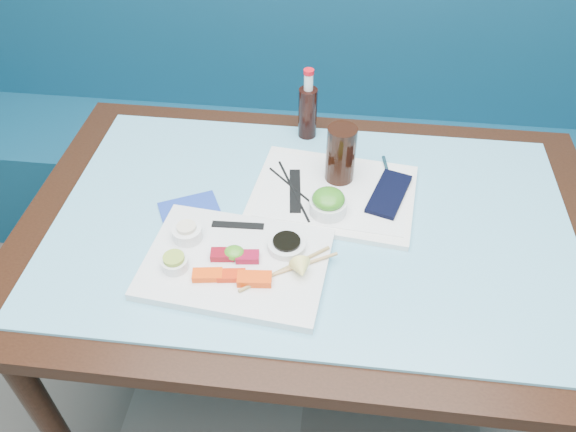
# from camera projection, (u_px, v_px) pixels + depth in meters

# --- Properties ---
(booth_bench) EXTENTS (3.00, 0.56, 1.17)m
(booth_bench) POSITION_uv_depth(u_px,v_px,m) (328.00, 142.00, 2.20)
(booth_bench) COLOR navy
(booth_bench) RESTS_ON ground
(dining_table) EXTENTS (1.40, 0.90, 0.75)m
(dining_table) POSITION_uv_depth(u_px,v_px,m) (311.00, 246.00, 1.40)
(dining_table) COLOR black
(dining_table) RESTS_ON ground
(glass_top) EXTENTS (1.22, 0.76, 0.01)m
(glass_top) POSITION_uv_depth(u_px,v_px,m) (312.00, 221.00, 1.34)
(glass_top) COLOR #68B3D1
(glass_top) RESTS_ON dining_table
(sashimi_plate) EXTENTS (0.42, 0.32, 0.02)m
(sashimi_plate) POSITION_uv_depth(u_px,v_px,m) (236.00, 263.00, 1.22)
(sashimi_plate) COLOR white
(sashimi_plate) RESTS_ON glass_top
(salmon_left) EXTENTS (0.07, 0.04, 0.02)m
(salmon_left) POSITION_uv_depth(u_px,v_px,m) (207.00, 275.00, 1.18)
(salmon_left) COLOR #FF460A
(salmon_left) RESTS_ON sashimi_plate
(salmon_mid) EXTENTS (0.06, 0.04, 0.01)m
(salmon_mid) POSITION_uv_depth(u_px,v_px,m) (231.00, 275.00, 1.18)
(salmon_mid) COLOR red
(salmon_mid) RESTS_ON sashimi_plate
(salmon_right) EXTENTS (0.07, 0.04, 0.02)m
(salmon_right) POSITION_uv_depth(u_px,v_px,m) (254.00, 279.00, 1.17)
(salmon_right) COLOR #FF430A
(salmon_right) RESTS_ON sashimi_plate
(tuna_left) EXTENTS (0.05, 0.04, 0.02)m
(tuna_left) POSITION_uv_depth(u_px,v_px,m) (223.00, 255.00, 1.22)
(tuna_left) COLOR maroon
(tuna_left) RESTS_ON sashimi_plate
(tuna_right) EXTENTS (0.05, 0.04, 0.02)m
(tuna_right) POSITION_uv_depth(u_px,v_px,m) (248.00, 257.00, 1.21)
(tuna_right) COLOR maroon
(tuna_right) RESTS_ON sashimi_plate
(seaweed_garnish) EXTENTS (0.06, 0.05, 0.02)m
(seaweed_garnish) POSITION_uv_depth(u_px,v_px,m) (234.00, 253.00, 1.22)
(seaweed_garnish) COLOR #479422
(seaweed_garnish) RESTS_ON sashimi_plate
(ramekin_wasabi) EXTENTS (0.07, 0.07, 0.02)m
(ramekin_wasabi) POSITION_uv_depth(u_px,v_px,m) (175.00, 263.00, 1.19)
(ramekin_wasabi) COLOR white
(ramekin_wasabi) RESTS_ON sashimi_plate
(wasabi_fill) EXTENTS (0.05, 0.05, 0.01)m
(wasabi_fill) POSITION_uv_depth(u_px,v_px,m) (174.00, 258.00, 1.18)
(wasabi_fill) COLOR #8EAD37
(wasabi_fill) RESTS_ON ramekin_wasabi
(ramekin_ginger) EXTENTS (0.09, 0.09, 0.03)m
(ramekin_ginger) POSITION_uv_depth(u_px,v_px,m) (187.00, 233.00, 1.26)
(ramekin_ginger) COLOR white
(ramekin_ginger) RESTS_ON sashimi_plate
(ginger_fill) EXTENTS (0.05, 0.05, 0.01)m
(ginger_fill) POSITION_uv_depth(u_px,v_px,m) (186.00, 227.00, 1.24)
(ginger_fill) COLOR beige
(ginger_fill) RESTS_ON ramekin_ginger
(soy_dish) EXTENTS (0.09, 0.09, 0.02)m
(soy_dish) POSITION_uv_depth(u_px,v_px,m) (287.00, 245.00, 1.24)
(soy_dish) COLOR white
(soy_dish) RESTS_ON sashimi_plate
(soy_fill) EXTENTS (0.07, 0.07, 0.01)m
(soy_fill) POSITION_uv_depth(u_px,v_px,m) (287.00, 241.00, 1.23)
(soy_fill) COLOR black
(soy_fill) RESTS_ON soy_dish
(lemon_wedge) EXTENTS (0.05, 0.05, 0.05)m
(lemon_wedge) POSITION_uv_depth(u_px,v_px,m) (301.00, 269.00, 1.17)
(lemon_wedge) COLOR #EFDF71
(lemon_wedge) RESTS_ON sashimi_plate
(chopstick_sleeve) EXTENTS (0.12, 0.02, 0.00)m
(chopstick_sleeve) POSITION_uv_depth(u_px,v_px,m) (238.00, 225.00, 1.29)
(chopstick_sleeve) COLOR black
(chopstick_sleeve) RESTS_ON sashimi_plate
(wooden_chopstick_a) EXTENTS (0.18, 0.15, 0.01)m
(wooden_chopstick_a) POSITION_uv_depth(u_px,v_px,m) (285.00, 269.00, 1.19)
(wooden_chopstick_a) COLOR #9F824A
(wooden_chopstick_a) RESTS_ON sashimi_plate
(wooden_chopstick_b) EXTENTS (0.20, 0.12, 0.01)m
(wooden_chopstick_b) POSITION_uv_depth(u_px,v_px,m) (290.00, 269.00, 1.19)
(wooden_chopstick_b) COLOR tan
(wooden_chopstick_b) RESTS_ON sashimi_plate
(serving_tray) EXTENTS (0.42, 0.34, 0.01)m
(serving_tray) POSITION_uv_depth(u_px,v_px,m) (333.00, 194.00, 1.39)
(serving_tray) COLOR white
(serving_tray) RESTS_ON glass_top
(paper_placemat) EXTENTS (0.38, 0.28, 0.00)m
(paper_placemat) POSITION_uv_depth(u_px,v_px,m) (334.00, 191.00, 1.39)
(paper_placemat) COLOR white
(paper_placemat) RESTS_ON serving_tray
(seaweed_bowl) EXTENTS (0.09, 0.09, 0.04)m
(seaweed_bowl) POSITION_uv_depth(u_px,v_px,m) (328.00, 207.00, 1.32)
(seaweed_bowl) COLOR white
(seaweed_bowl) RESTS_ON serving_tray
(seaweed_salad) EXTENTS (0.10, 0.10, 0.04)m
(seaweed_salad) POSITION_uv_depth(u_px,v_px,m) (328.00, 199.00, 1.30)
(seaweed_salad) COLOR #34801D
(seaweed_salad) RESTS_ON seaweed_bowl
(cola_glass) EXTENTS (0.10, 0.10, 0.15)m
(cola_glass) POSITION_uv_depth(u_px,v_px,m) (341.00, 154.00, 1.37)
(cola_glass) COLOR black
(cola_glass) RESTS_ON serving_tray
(navy_pouch) EXTENTS (0.12, 0.18, 0.01)m
(navy_pouch) POSITION_uv_depth(u_px,v_px,m) (389.00, 194.00, 1.37)
(navy_pouch) COLOR black
(navy_pouch) RESTS_ON serving_tray
(fork) EXTENTS (0.02, 0.09, 0.01)m
(fork) POSITION_uv_depth(u_px,v_px,m) (386.00, 167.00, 1.45)
(fork) COLOR silver
(fork) RESTS_ON serving_tray
(black_chopstick_a) EXTENTS (0.10, 0.22, 0.01)m
(black_chopstick_a) POSITION_uv_depth(u_px,v_px,m) (293.00, 190.00, 1.39)
(black_chopstick_a) COLOR black
(black_chopstick_a) RESTS_ON serving_tray
(black_chopstick_b) EXTENTS (0.16, 0.16, 0.01)m
(black_chopstick_b) POSITION_uv_depth(u_px,v_px,m) (297.00, 191.00, 1.39)
(black_chopstick_b) COLOR black
(black_chopstick_b) RESTS_ON serving_tray
(tray_sleeve) EXTENTS (0.05, 0.16, 0.00)m
(tray_sleeve) POSITION_uv_depth(u_px,v_px,m) (295.00, 191.00, 1.39)
(tray_sleeve) COLOR black
(tray_sleeve) RESTS_ON serving_tray
(cola_bottle_body) EXTENTS (0.06, 0.06, 0.15)m
(cola_bottle_body) POSITION_uv_depth(u_px,v_px,m) (308.00, 113.00, 1.54)
(cola_bottle_body) COLOR black
(cola_bottle_body) RESTS_ON glass_top
(cola_bottle_neck) EXTENTS (0.03, 0.03, 0.05)m
(cola_bottle_neck) POSITION_uv_depth(u_px,v_px,m) (309.00, 82.00, 1.47)
(cola_bottle_neck) COLOR white
(cola_bottle_neck) RESTS_ON cola_bottle_body
(cola_bottle_cap) EXTENTS (0.04, 0.04, 0.01)m
(cola_bottle_cap) POSITION_uv_depth(u_px,v_px,m) (309.00, 72.00, 1.45)
(cola_bottle_cap) COLOR red
(cola_bottle_cap) RESTS_ON cola_bottle_neck
(blue_napkin) EXTENTS (0.19, 0.19, 0.01)m
(blue_napkin) POSITION_uv_depth(u_px,v_px,m) (191.00, 215.00, 1.34)
(blue_napkin) COLOR #1B3696
(blue_napkin) RESTS_ON glass_top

